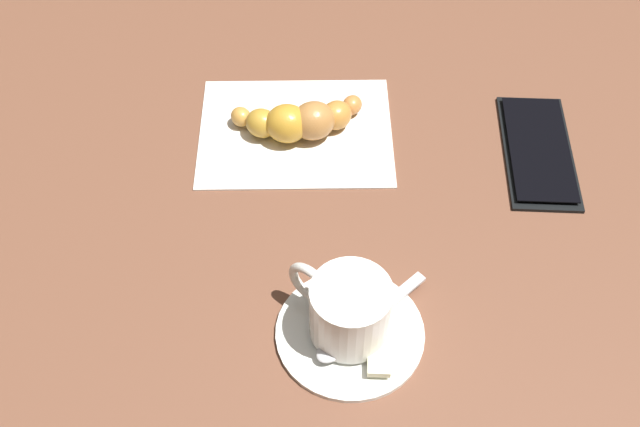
{
  "coord_description": "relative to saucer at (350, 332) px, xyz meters",
  "views": [
    {
      "loc": [
        0.42,
        -0.12,
        0.55
      ],
      "look_at": [
        0.01,
        0.01,
        0.01
      ],
      "focal_mm": 43.67,
      "sensor_mm": 36.0,
      "label": 1
    }
  ],
  "objects": [
    {
      "name": "teaspoon",
      "position": [
        0.0,
        0.0,
        0.01
      ],
      "size": [
        0.06,
        0.11,
        0.01
      ],
      "color": "silver",
      "rests_on": "saucer"
    },
    {
      "name": "sugar_packet",
      "position": [
        0.02,
        0.02,
        0.01
      ],
      "size": [
        0.07,
        0.04,
        0.01
      ],
      "primitive_type": "cube",
      "rotation": [
        0.0,
        0.0,
        9.09
      ],
      "color": "beige",
      "rests_on": "saucer"
    },
    {
      "name": "saucer",
      "position": [
        0.0,
        0.0,
        0.0
      ],
      "size": [
        0.12,
        0.12,
        0.01
      ],
      "primitive_type": "cylinder",
      "color": "white",
      "rests_on": "ground"
    },
    {
      "name": "croissant",
      "position": [
        -0.23,
        0.02,
        0.02
      ],
      "size": [
        0.07,
        0.14,
        0.04
      ],
      "color": "#C48B3B",
      "rests_on": "napkin"
    },
    {
      "name": "ground_plane",
      "position": [
        -0.13,
        0.01,
        -0.0
      ],
      "size": [
        1.8,
        1.8,
        0.0
      ],
      "primitive_type": "plane",
      "color": "brown"
    },
    {
      "name": "cell_phone",
      "position": [
        -0.14,
        0.24,
        -0.0
      ],
      "size": [
        0.16,
        0.11,
        0.01
      ],
      "color": "black",
      "rests_on": "ground"
    },
    {
      "name": "napkin",
      "position": [
        -0.23,
        0.02,
        -0.0
      ],
      "size": [
        0.2,
        0.23,
        0.0
      ],
      "primitive_type": "cube",
      "rotation": [
        0.0,
        0.0,
        -0.28
      ],
      "color": "silver",
      "rests_on": "ground"
    },
    {
      "name": "espresso_cup",
      "position": [
        -0.0,
        -0.0,
        0.03
      ],
      "size": [
        0.08,
        0.07,
        0.05
      ],
      "color": "white",
      "rests_on": "saucer"
    }
  ]
}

